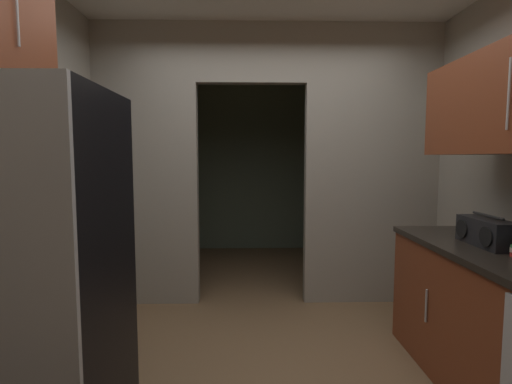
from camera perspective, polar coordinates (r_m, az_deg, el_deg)
kitchen_partition at (r=3.75m, az=2.61°, el=5.25°), size 3.31×0.12×2.70m
adjoining_room_shell at (r=5.38m, az=0.85°, el=4.23°), size 3.31×2.35×2.70m
refrigerator at (r=2.16m, az=-29.93°, el=-10.50°), size 0.73×0.80×1.75m
boombox at (r=2.78m, az=30.97°, el=-5.13°), size 0.17×0.42×0.20m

